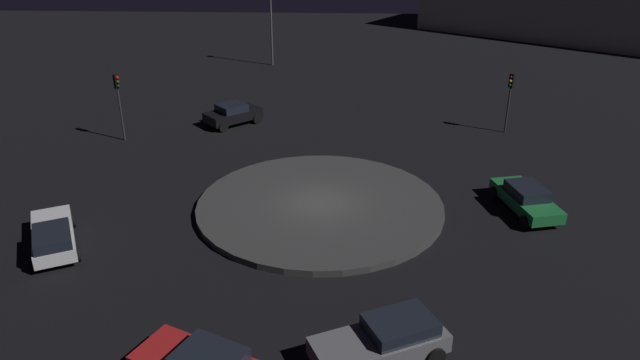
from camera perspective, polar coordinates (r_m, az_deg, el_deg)
The scene contains 10 objects.
ground_plane at distance 30.13m, azimuth -0.00°, elevation -2.72°, with size 120.75×120.75×0.00m, color black.
roundabout_island at distance 30.05m, azimuth -0.00°, elevation -2.45°, with size 12.46×12.46×0.32m, color #383838.
car_grey at distance 20.54m, azimuth 6.18°, elevation -15.12°, with size 3.60×4.88×1.51m.
car_black at distance 42.07m, azimuth -8.41°, elevation 6.34°, with size 3.96×4.10×1.47m.
car_green at distance 31.30m, azimuth 19.23°, elevation -1.65°, with size 4.77×2.82×1.37m.
car_white at distance 28.80m, azimuth -24.33°, elevation -4.91°, with size 4.84×3.60×1.37m.
traffic_light_northwest at distance 41.32m, azimuth 17.83°, elevation 8.14°, with size 0.39×0.39×4.04m.
traffic_light_southwest at distance 40.00m, azimuth -18.84°, elevation 7.83°, with size 0.37×0.40×4.39m.
streetlamp_west at distance 57.35m, azimuth -4.77°, elevation 16.14°, with size 0.59×0.59×7.59m.
store_building at distance 76.02m, azimuth 23.33°, elevation 15.07°, with size 28.34×34.31×7.05m.
Camera 1 is at (26.67, 1.26, 13.96)m, focal length 33.22 mm.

